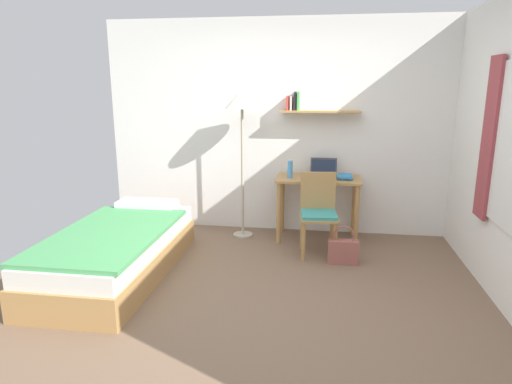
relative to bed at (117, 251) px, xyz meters
name	(u,v)px	position (x,y,z in m)	size (l,w,h in m)	color
ground_plane	(260,301)	(1.46, -0.36, -0.24)	(5.28, 5.28, 0.00)	brown
wall_back	(283,128)	(1.46, 1.66, 1.06)	(4.40, 0.27, 2.60)	white
bed	(117,251)	(0.00, 0.00, 0.00)	(0.96, 2.06, 0.54)	#B2844C
desk	(318,190)	(1.92, 1.34, 0.36)	(0.98, 0.52, 0.76)	#B2844C
desk_chair	(318,210)	(1.93, 0.86, 0.25)	(0.44, 0.44, 0.89)	#B2844C
standing_lamp	(242,107)	(1.01, 1.31, 1.33)	(0.39, 0.39, 1.78)	#B2A893
laptop	(323,172)	(1.97, 1.42, 0.57)	(0.32, 0.23, 0.21)	#2D2D33
water_bottle	(290,169)	(1.58, 1.29, 0.62)	(0.06, 0.06, 0.20)	#4C99DB
book_stack	(345,177)	(2.22, 1.32, 0.54)	(0.18, 0.24, 0.05)	#3384C6
handbag	(343,251)	(2.20, 0.61, -0.10)	(0.32, 0.12, 0.41)	#99564C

